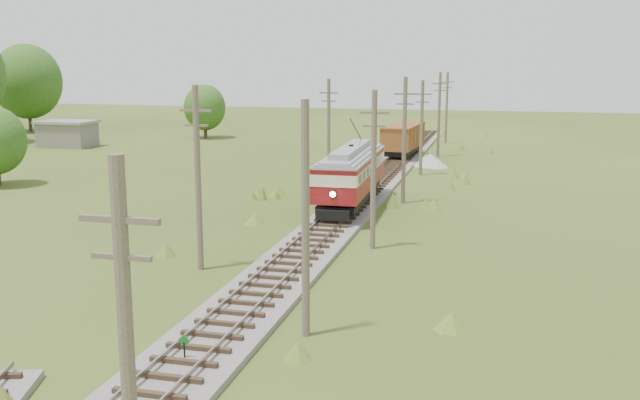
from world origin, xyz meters
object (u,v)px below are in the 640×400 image
(gondola, at_px, (403,138))
(gravel_pile, at_px, (431,160))
(streetcar, at_px, (351,171))
(switch_marker, at_px, (184,347))

(gondola, xyz_separation_m, gravel_pile, (3.39, -4.78, -1.59))
(streetcar, xyz_separation_m, gondola, (-0.00, 26.57, -0.49))
(switch_marker, xyz_separation_m, gondola, (0.20, 53.00, 1.55))
(gravel_pile, bearing_deg, switch_marker, -94.25)
(gravel_pile, bearing_deg, gondola, 125.28)
(streetcar, distance_m, gravel_pile, 22.15)
(streetcar, xyz_separation_m, gravel_pile, (3.38, 21.79, -2.08))
(switch_marker, height_order, gravel_pile, gravel_pile)
(switch_marker, relative_size, gondola, 0.12)
(gondola, bearing_deg, streetcar, -85.75)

